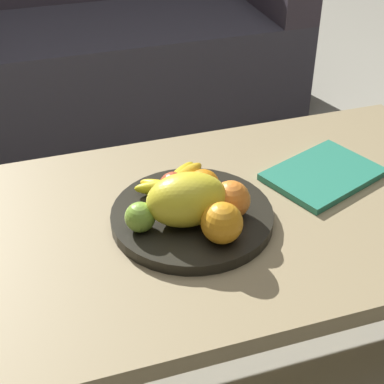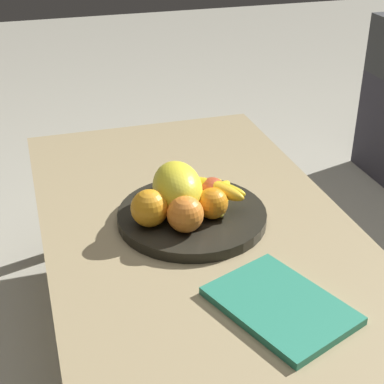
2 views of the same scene
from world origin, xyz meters
name	(u,v)px [view 1 (image 1 of 2)]	position (x,y,z in m)	size (l,w,h in m)	color
ground_plane	(208,341)	(0.00, 0.00, 0.00)	(8.00, 8.00, 0.00)	#A9A593
coffee_table	(211,229)	(0.00, 0.00, 0.36)	(1.27, 0.69, 0.40)	tan
couch	(76,40)	(-0.08, 1.37, 0.30)	(1.70, 0.70, 0.90)	#3B3944
fruit_bowl	(192,217)	(-0.05, -0.01, 0.41)	(0.34, 0.34, 0.03)	black
melon_large_front	(187,200)	(-0.07, -0.04, 0.48)	(0.16, 0.11, 0.11)	yellow
orange_front	(231,200)	(0.03, -0.05, 0.46)	(0.08, 0.08, 0.08)	orange
orange_left	(203,186)	(-0.01, 0.03, 0.46)	(0.07, 0.07, 0.07)	orange
orange_right	(222,223)	(-0.02, -0.11, 0.46)	(0.08, 0.08, 0.08)	orange
apple_front	(174,187)	(-0.07, 0.05, 0.45)	(0.06, 0.06, 0.06)	#BB4729
apple_right	(140,217)	(-0.16, -0.03, 0.45)	(0.06, 0.06, 0.06)	#7EAB37
banana_bunch	(175,185)	(-0.06, 0.06, 0.45)	(0.17, 0.13, 0.06)	yellow
magazine	(323,174)	(0.29, 0.06, 0.40)	(0.25, 0.18, 0.02)	#2D896C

